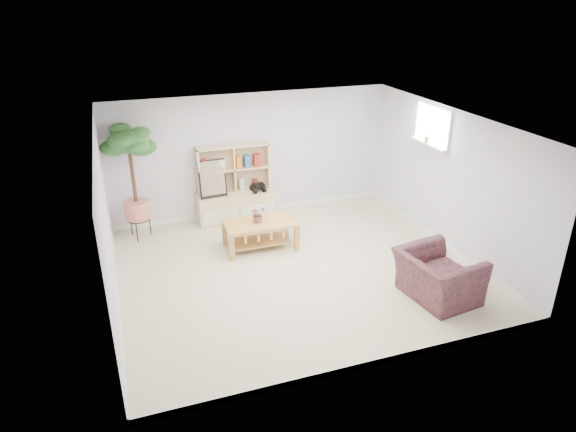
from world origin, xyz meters
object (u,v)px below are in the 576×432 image
object	(u,v)px
floor_tree	(134,184)
storage_unit	(235,184)
armchair	(438,273)
coffee_table	(260,235)

from	to	relation	value
floor_tree	storage_unit	bearing A→B (deg)	5.86
armchair	coffee_table	bearing A→B (deg)	32.39
storage_unit	armchair	xyz separation A→B (m)	(2.08, -3.67, -0.34)
coffee_table	floor_tree	world-z (taller)	floor_tree
storage_unit	armchair	bearing A→B (deg)	-60.44
storage_unit	armchair	size ratio (longest dim) A/B	1.37
floor_tree	coffee_table	bearing A→B (deg)	-29.91
floor_tree	armchair	bearing A→B (deg)	-41.52
floor_tree	armchair	world-z (taller)	floor_tree
storage_unit	coffee_table	world-z (taller)	storage_unit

